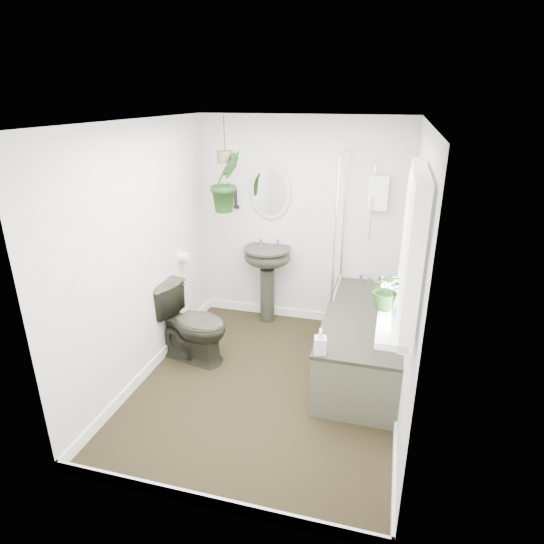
# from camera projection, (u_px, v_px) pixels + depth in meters

# --- Properties ---
(floor) EXTENTS (2.30, 2.80, 0.02)m
(floor) POSITION_uv_depth(u_px,v_px,m) (268.00, 385.00, 4.18)
(floor) COLOR black
(floor) RESTS_ON ground
(ceiling) EXTENTS (2.30, 2.80, 0.02)m
(ceiling) POSITION_uv_depth(u_px,v_px,m) (267.00, 120.00, 3.34)
(ceiling) COLOR white
(ceiling) RESTS_ON ground
(wall_back) EXTENTS (2.30, 0.02, 2.30)m
(wall_back) POSITION_uv_depth(u_px,v_px,m) (302.00, 224.00, 5.03)
(wall_back) COLOR silver
(wall_back) RESTS_ON ground
(wall_front) EXTENTS (2.30, 0.02, 2.30)m
(wall_front) POSITION_uv_depth(u_px,v_px,m) (198.00, 355.00, 2.49)
(wall_front) COLOR silver
(wall_front) RESTS_ON ground
(wall_left) EXTENTS (0.02, 2.80, 2.30)m
(wall_left) POSITION_uv_depth(u_px,v_px,m) (142.00, 255.00, 4.04)
(wall_left) COLOR silver
(wall_left) RESTS_ON ground
(wall_right) EXTENTS (0.02, 2.80, 2.30)m
(wall_right) POSITION_uv_depth(u_px,v_px,m) (413.00, 281.00, 3.48)
(wall_right) COLOR silver
(wall_right) RESTS_ON ground
(skirting) EXTENTS (2.30, 2.80, 0.10)m
(skirting) POSITION_uv_depth(u_px,v_px,m) (268.00, 379.00, 4.16)
(skirting) COLOR white
(skirting) RESTS_ON floor
(bathtub) EXTENTS (0.72, 1.72, 0.58)m
(bathtub) POSITION_uv_depth(u_px,v_px,m) (362.00, 341.00, 4.33)
(bathtub) COLOR #26271E
(bathtub) RESTS_ON floor
(bath_screen) EXTENTS (0.04, 0.72, 1.40)m
(bath_screen) POSITION_uv_depth(u_px,v_px,m) (340.00, 225.00, 4.49)
(bath_screen) COLOR silver
(bath_screen) RESTS_ON bathtub
(shower_box) EXTENTS (0.20, 0.10, 0.35)m
(shower_box) POSITION_uv_depth(u_px,v_px,m) (378.00, 193.00, 4.62)
(shower_box) COLOR white
(shower_box) RESTS_ON wall_back
(oval_mirror) EXTENTS (0.46, 0.03, 0.62)m
(oval_mirror) POSITION_uv_depth(u_px,v_px,m) (270.00, 191.00, 4.95)
(oval_mirror) COLOR #C3AF95
(oval_mirror) RESTS_ON wall_back
(wall_sconce) EXTENTS (0.04, 0.04, 0.22)m
(wall_sconce) POSITION_uv_depth(u_px,v_px,m) (236.00, 198.00, 5.07)
(wall_sconce) COLOR black
(wall_sconce) RESTS_ON wall_back
(toilet_roll_holder) EXTENTS (0.11, 0.11, 0.11)m
(toilet_roll_holder) POSITION_uv_depth(u_px,v_px,m) (184.00, 257.00, 4.75)
(toilet_roll_holder) COLOR white
(toilet_roll_holder) RESTS_ON wall_left
(window_recess) EXTENTS (0.08, 1.00, 0.90)m
(window_recess) POSITION_uv_depth(u_px,v_px,m) (412.00, 246.00, 2.68)
(window_recess) COLOR white
(window_recess) RESTS_ON wall_right
(window_sill) EXTENTS (0.18, 1.00, 0.04)m
(window_sill) POSITION_uv_depth(u_px,v_px,m) (393.00, 308.00, 2.85)
(window_sill) COLOR white
(window_sill) RESTS_ON wall_right
(window_blinds) EXTENTS (0.01, 0.86, 0.76)m
(window_blinds) POSITION_uv_depth(u_px,v_px,m) (404.00, 245.00, 2.69)
(window_blinds) COLOR white
(window_blinds) RESTS_ON wall_right
(toilet) EXTENTS (0.83, 0.58, 0.77)m
(toilet) POSITION_uv_depth(u_px,v_px,m) (191.00, 323.00, 4.47)
(toilet) COLOR #26271E
(toilet) RESTS_ON floor
(pedestal_sink) EXTENTS (0.54, 0.46, 0.90)m
(pedestal_sink) POSITION_uv_depth(u_px,v_px,m) (267.00, 284.00, 5.21)
(pedestal_sink) COLOR #26271E
(pedestal_sink) RESTS_ON floor
(sill_plant) EXTENTS (0.28, 0.26, 0.26)m
(sill_plant) POSITION_uv_depth(u_px,v_px,m) (387.00, 290.00, 2.76)
(sill_plant) COLOR black
(sill_plant) RESTS_ON window_sill
(hanging_plant) EXTENTS (0.42, 0.43, 0.61)m
(hanging_plant) POSITION_uv_depth(u_px,v_px,m) (226.00, 182.00, 4.60)
(hanging_plant) COLOR black
(hanging_plant) RESTS_ON ceiling
(soap_bottle) EXTENTS (0.11, 0.11, 0.21)m
(soap_bottle) POSITION_uv_depth(u_px,v_px,m) (320.00, 341.00, 3.54)
(soap_bottle) COLOR black
(soap_bottle) RESTS_ON bathtub
(hanging_pot) EXTENTS (0.16, 0.16, 0.12)m
(hanging_pot) POSITION_uv_depth(u_px,v_px,m) (225.00, 157.00, 4.51)
(hanging_pot) COLOR brown
(hanging_pot) RESTS_ON ceiling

